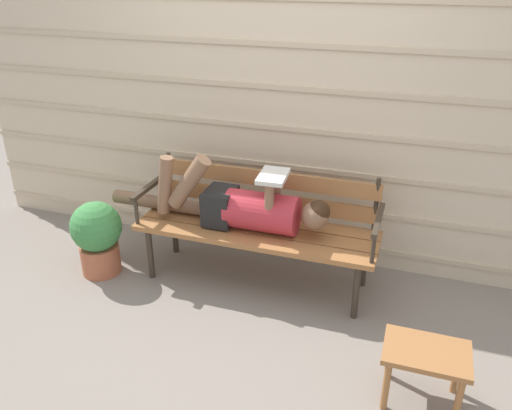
{
  "coord_description": "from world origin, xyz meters",
  "views": [
    {
      "loc": [
        1.0,
        -2.89,
        2.12
      ],
      "look_at": [
        0.0,
        0.1,
        0.61
      ],
      "focal_mm": 36.27,
      "sensor_mm": 36.0,
      "label": 1
    }
  ],
  "objects": [
    {
      "name": "ground_plane",
      "position": [
        0.0,
        0.0,
        0.0
      ],
      "size": [
        12.0,
        12.0,
        0.0
      ],
      "primitive_type": "plane",
      "color": "gray"
    },
    {
      "name": "house_siding",
      "position": [
        0.0,
        0.61,
        1.16
      ],
      "size": [
        5.09,
        0.08,
        2.33
      ],
      "color": "beige",
      "rests_on": "ground"
    },
    {
      "name": "park_bench",
      "position": [
        -0.0,
        0.17,
        0.47
      ],
      "size": [
        1.68,
        0.52,
        0.81
      ],
      "color": "#9E6638",
      "rests_on": "ground"
    },
    {
      "name": "reclining_person",
      "position": [
        -0.09,
        0.1,
        0.59
      ],
      "size": [
        1.65,
        0.27,
        0.52
      ],
      "color": "#B72D38"
    },
    {
      "name": "footstool",
      "position": [
        1.18,
        -0.68,
        0.27
      ],
      "size": [
        0.43,
        0.3,
        0.33
      ],
      "color": "#9E6638",
      "rests_on": "ground"
    },
    {
      "name": "potted_plant",
      "position": [
        -1.13,
        -0.14,
        0.31
      ],
      "size": [
        0.37,
        0.37,
        0.56
      ],
      "color": "#AD5B3D",
      "rests_on": "ground"
    }
  ]
}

